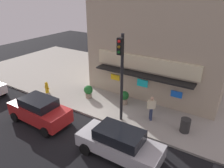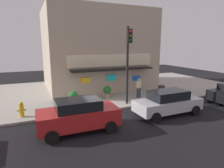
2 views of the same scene
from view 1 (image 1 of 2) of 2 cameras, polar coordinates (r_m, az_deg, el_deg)
ground_plane at (r=14.62m, az=-5.97°, el=-8.85°), size 48.54×48.54×0.00m
sidewalk at (r=19.19m, az=5.43°, el=-0.17°), size 32.36×12.37×0.14m
corner_building at (r=18.53m, az=14.07°, el=11.08°), size 10.22×8.69×7.67m
traffic_light at (r=12.39m, az=2.51°, el=4.18°), size 0.32×0.58×5.59m
fire_hydrant at (r=18.12m, az=-17.21°, el=-0.89°), size 0.52×0.28×0.94m
trash_can at (r=13.46m, az=19.15°, el=-10.50°), size 0.58×0.58×0.88m
pedestrian at (r=13.79m, az=10.57°, el=-6.22°), size 0.52×0.44×1.66m
potted_plant_by_doorway at (r=16.58m, az=-6.39°, el=-1.86°), size 0.69×0.69×1.01m
potted_plant_by_window at (r=15.54m, az=3.39°, el=-3.51°), size 0.65×0.65×1.04m
parked_car_red at (r=14.37m, az=-18.96°, el=-6.69°), size 4.16×2.04×1.72m
parked_car_silver at (r=11.13m, az=1.96°, el=-15.57°), size 4.44×1.96×1.60m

